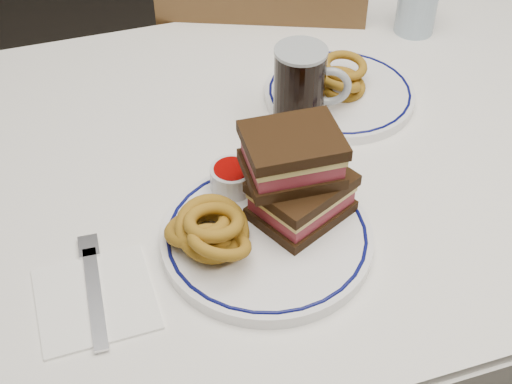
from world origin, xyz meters
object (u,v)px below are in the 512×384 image
object	(u,v)px
chair_far	(263,103)
beer_mug	(301,87)
main_plate	(267,237)
far_plate	(339,94)
reuben_sandwich	(297,176)

from	to	relation	value
chair_far	beer_mug	world-z (taller)	beer_mug
main_plate	beer_mug	world-z (taller)	beer_mug
far_plate	main_plate	bearing A→B (deg)	-128.59
reuben_sandwich	far_plate	world-z (taller)	reuben_sandwich
reuben_sandwich	beer_mug	bearing A→B (deg)	67.88
beer_mug	far_plate	size ratio (longest dim) A/B	0.54
main_plate	far_plate	size ratio (longest dim) A/B	1.13
main_plate	beer_mug	bearing A→B (deg)	60.27
chair_far	main_plate	bearing A→B (deg)	-108.06
main_plate	chair_far	bearing A→B (deg)	71.94
chair_far	far_plate	bearing A→B (deg)	-89.30
reuben_sandwich	far_plate	distance (m)	0.31
reuben_sandwich	far_plate	xyz separation A→B (m)	(0.17, 0.25, -0.07)
chair_far	reuben_sandwich	bearing A→B (deg)	-104.64
chair_far	beer_mug	distance (m)	0.55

